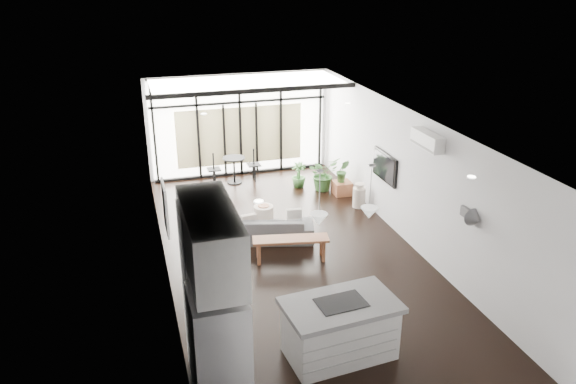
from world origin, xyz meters
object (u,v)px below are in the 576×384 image
island (340,329)px  pouf (264,213)px  tv (385,167)px  milk_can (359,195)px  fridge (220,355)px  console_bench (291,249)px  sofa (270,224)px

island → pouf: bearing=83.9°
island → tv: (2.70, 4.23, 0.84)m
milk_can → tv: (0.21, -0.84, 1.00)m
pouf → island: bearing=-90.9°
fridge → milk_can: fridge is taller
pouf → tv: 2.94m
console_bench → pouf: 1.94m
console_bench → tv: bearing=36.3°
console_bench → milk_can: (2.35, 2.06, 0.06)m
milk_can → tv: bearing=-75.9°
pouf → milk_can: bearing=2.7°
sofa → tv: bearing=-159.6°
island → console_bench: 3.02m
tv → fridge: bearing=-133.4°
sofa → tv: (2.72, 0.24, 0.94)m
sofa → milk_can: size_ratio=3.05×
island → milk_can: 5.65m
sofa → pouf: size_ratio=4.09×
island → tv: 5.09m
island → fridge: (-1.89, -0.62, 0.43)m
fridge → console_bench: (2.03, 3.63, -0.65)m
milk_can → tv: tv is taller
island → tv: bearing=52.3°
pouf → milk_can: milk_can is taller
island → pouf: island is taller
tv → milk_can: bearing=104.1°
console_bench → pouf: console_bench is taller
fridge → tv: 6.69m
fridge → console_bench: bearing=60.7°
console_bench → tv: size_ratio=1.37×
pouf → tv: bearing=-15.4°
sofa → console_bench: size_ratio=1.23×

